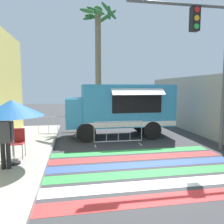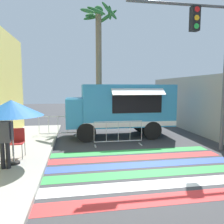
{
  "view_description": "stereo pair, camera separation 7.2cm",
  "coord_description": "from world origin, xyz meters",
  "px_view_note": "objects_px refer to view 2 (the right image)",
  "views": [
    {
      "loc": [
        -2.29,
        -6.45,
        2.57
      ],
      "look_at": [
        -0.61,
        3.03,
        1.5
      ],
      "focal_mm": 35.0,
      "sensor_mm": 36.0,
      "label": 1
    },
    {
      "loc": [
        -2.22,
        -6.46,
        2.57
      ],
      "look_at": [
        -0.61,
        3.03,
        1.5
      ],
      "focal_mm": 35.0,
      "sensor_mm": 36.0,
      "label": 2
    }
  ],
  "objects_px": {
    "palm_tree": "(99,46)",
    "food_truck": "(119,107)",
    "patio_umbrella": "(11,108)",
    "barricade_front": "(118,133)",
    "traffic_signal_pole": "(208,47)",
    "barricade_side": "(58,127)",
    "folding_chair": "(17,140)",
    "vendor_person": "(4,137)"
  },
  "relations": [
    {
      "from": "palm_tree",
      "to": "food_truck",
      "type": "bearing_deg",
      "value": -78.96
    },
    {
      "from": "patio_umbrella",
      "to": "barricade_front",
      "type": "distance_m",
      "value": 4.62
    },
    {
      "from": "food_truck",
      "to": "palm_tree",
      "type": "distance_m",
      "value": 5.03
    },
    {
      "from": "traffic_signal_pole",
      "to": "barricade_side",
      "type": "bearing_deg",
      "value": 148.7
    },
    {
      "from": "barricade_front",
      "to": "barricade_side",
      "type": "xyz_separation_m",
      "value": [
        -2.78,
        2.26,
        -0.01
      ]
    },
    {
      "from": "barricade_front",
      "to": "barricade_side",
      "type": "height_order",
      "value": "same"
    },
    {
      "from": "food_truck",
      "to": "patio_umbrella",
      "type": "relative_size",
      "value": 2.67
    },
    {
      "from": "folding_chair",
      "to": "palm_tree",
      "type": "xyz_separation_m",
      "value": [
        3.62,
        6.66,
        4.52
      ]
    },
    {
      "from": "traffic_signal_pole",
      "to": "vendor_person",
      "type": "xyz_separation_m",
      "value": [
        -7.23,
        -1.16,
        -3.02
      ]
    },
    {
      "from": "food_truck",
      "to": "barricade_side",
      "type": "bearing_deg",
      "value": 172.98
    },
    {
      "from": "patio_umbrella",
      "to": "barricade_side",
      "type": "xyz_separation_m",
      "value": [
        1.06,
        4.44,
        -1.4
      ]
    },
    {
      "from": "food_truck",
      "to": "palm_tree",
      "type": "xyz_separation_m",
      "value": [
        -0.65,
        3.36,
        3.69
      ]
    },
    {
      "from": "vendor_person",
      "to": "barricade_side",
      "type": "relative_size",
      "value": 0.87
    },
    {
      "from": "traffic_signal_pole",
      "to": "barricade_side",
      "type": "relative_size",
      "value": 3.12
    },
    {
      "from": "palm_tree",
      "to": "folding_chair",
      "type": "bearing_deg",
      "value": -118.54
    },
    {
      "from": "patio_umbrella",
      "to": "barricade_side",
      "type": "distance_m",
      "value": 4.77
    },
    {
      "from": "patio_umbrella",
      "to": "palm_tree",
      "type": "relative_size",
      "value": 0.26
    },
    {
      "from": "food_truck",
      "to": "patio_umbrella",
      "type": "bearing_deg",
      "value": -136.25
    },
    {
      "from": "folding_chair",
      "to": "vendor_person",
      "type": "xyz_separation_m",
      "value": [
        -0.08,
        -1.13,
        0.36
      ]
    },
    {
      "from": "folding_chair",
      "to": "barricade_side",
      "type": "distance_m",
      "value": 3.87
    },
    {
      "from": "folding_chair",
      "to": "palm_tree",
      "type": "relative_size",
      "value": 0.13
    },
    {
      "from": "barricade_side",
      "to": "folding_chair",
      "type": "bearing_deg",
      "value": -106.68
    },
    {
      "from": "barricade_side",
      "to": "palm_tree",
      "type": "relative_size",
      "value": 0.25
    },
    {
      "from": "vendor_person",
      "to": "palm_tree",
      "type": "bearing_deg",
      "value": 50.62
    },
    {
      "from": "barricade_front",
      "to": "folding_chair",
      "type": "bearing_deg",
      "value": -159.69
    },
    {
      "from": "patio_umbrella",
      "to": "folding_chair",
      "type": "bearing_deg",
      "value": 94.11
    },
    {
      "from": "barricade_side",
      "to": "barricade_front",
      "type": "bearing_deg",
      "value": -39.1
    },
    {
      "from": "patio_umbrella",
      "to": "vendor_person",
      "type": "xyz_separation_m",
      "value": [
        -0.13,
        -0.39,
        -0.82
      ]
    },
    {
      "from": "traffic_signal_pole",
      "to": "folding_chair",
      "type": "height_order",
      "value": "traffic_signal_pole"
    },
    {
      "from": "food_truck",
      "to": "vendor_person",
      "type": "relative_size",
      "value": 3.21
    },
    {
      "from": "vendor_person",
      "to": "palm_tree",
      "type": "relative_size",
      "value": 0.22
    },
    {
      "from": "barricade_front",
      "to": "patio_umbrella",
      "type": "bearing_deg",
      "value": -150.42
    },
    {
      "from": "traffic_signal_pole",
      "to": "barricade_front",
      "type": "distance_m",
      "value": 5.05
    },
    {
      "from": "folding_chair",
      "to": "barricade_side",
      "type": "bearing_deg",
      "value": 78.44
    },
    {
      "from": "food_truck",
      "to": "barricade_side",
      "type": "distance_m",
      "value": 3.36
    },
    {
      "from": "traffic_signal_pole",
      "to": "palm_tree",
      "type": "bearing_deg",
      "value": 117.96
    },
    {
      "from": "barricade_side",
      "to": "palm_tree",
      "type": "distance_m",
      "value": 6.13
    },
    {
      "from": "traffic_signal_pole",
      "to": "palm_tree",
      "type": "height_order",
      "value": "palm_tree"
    },
    {
      "from": "traffic_signal_pole",
      "to": "palm_tree",
      "type": "distance_m",
      "value": 7.6
    },
    {
      "from": "folding_chair",
      "to": "barricade_front",
      "type": "bearing_deg",
      "value": 25.43
    },
    {
      "from": "traffic_signal_pole",
      "to": "palm_tree",
      "type": "xyz_separation_m",
      "value": [
        -3.52,
        6.64,
        1.14
      ]
    },
    {
      "from": "barricade_front",
      "to": "palm_tree",
      "type": "relative_size",
      "value": 0.28
    }
  ]
}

